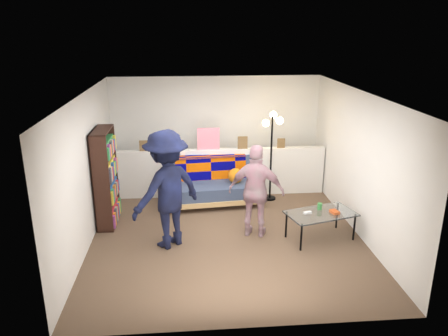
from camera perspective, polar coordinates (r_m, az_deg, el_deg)
name	(u,v)px	position (r m, az deg, el deg)	size (l,w,h in m)	color
ground	(226,233)	(7.63, 0.26, -8.46)	(5.00, 5.00, 0.00)	brown
room_shell	(224,132)	(7.49, -0.05, 4.69)	(4.60, 5.05, 2.45)	silver
half_wall_ledge	(218,172)	(9.09, -0.75, -0.54)	(4.45, 0.15, 1.00)	silver
ledge_decor	(207,141)	(8.87, -2.22, 3.52)	(2.97, 0.02, 0.45)	brown
futon_sofa	(213,185)	(8.73, -1.40, -2.23)	(1.95, 1.07, 0.81)	tan
bookshelf	(106,180)	(7.98, -15.19, -1.59)	(0.29, 0.86, 1.73)	black
coffee_table	(321,214)	(7.43, 12.58, -5.95)	(1.24, 0.90, 0.58)	black
floor_lamp	(272,138)	(8.72, 6.31, 3.87)	(0.39, 0.33, 1.81)	black
person_left	(167,190)	(6.93, -7.47, -2.81)	(1.24, 0.71, 1.91)	black
person_right	(256,191)	(7.26, 4.25, -3.06)	(0.93, 0.39, 1.59)	pink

